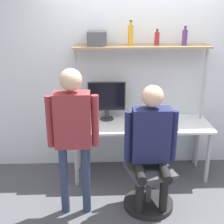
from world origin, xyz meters
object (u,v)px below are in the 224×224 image
object	(u,v)px
laptop	(149,120)
storage_box	(97,38)
bottle_amber	(131,35)
cell_phone	(174,127)
person_standing	(73,126)
bottle_red	(157,38)
monitor	(107,99)
office_chair	(148,182)
bottle_purple	(185,37)
person_seated	(151,139)

from	to	relation	value
laptop	storage_box	distance (m)	1.20
bottle_amber	cell_phone	bearing A→B (deg)	-29.89
person_standing	bottle_red	distance (m)	1.55
bottle_amber	bottle_red	size ratio (longest dim) A/B	1.52
storage_box	monitor	bearing A→B (deg)	11.37
office_chair	bottle_purple	bearing A→B (deg)	58.07
bottle_red	person_seated	bearing A→B (deg)	-100.90
laptop	storage_box	bearing A→B (deg)	161.51
person_standing	bottle_purple	xyz separation A→B (m)	(1.32, 0.93, 0.77)
monitor	person_seated	world-z (taller)	person_seated
monitor	office_chair	world-z (taller)	monitor
person_seated	bottle_red	world-z (taller)	bottle_red
laptop	person_standing	bearing A→B (deg)	-140.89
cell_phone	bottle_purple	world-z (taller)	bottle_purple
laptop	bottle_amber	distance (m)	1.07
cell_phone	person_standing	xyz separation A→B (m)	(-1.19, -0.63, 0.29)
person_standing	monitor	bearing A→B (deg)	69.13
person_standing	person_seated	bearing A→B (deg)	3.72
cell_phone	office_chair	world-z (taller)	office_chair
monitor	person_standing	xyz separation A→B (m)	(-0.37, -0.96, 0.01)
laptop	cell_phone	bearing A→B (deg)	-16.98
person_seated	bottle_purple	bearing A→B (deg)	59.89
person_seated	bottle_amber	world-z (taller)	bottle_amber
bottle_amber	storage_box	xyz separation A→B (m)	(-0.41, -0.00, -0.04)
cell_phone	person_standing	world-z (taller)	person_standing
office_chair	person_standing	size ratio (longest dim) A/B	0.58
laptop	office_chair	distance (m)	0.81
person_standing	cell_phone	bearing A→B (deg)	27.80
office_chair	person_seated	size ratio (longest dim) A/B	0.66
bottle_red	bottle_purple	bearing A→B (deg)	0.00
person_standing	bottle_red	size ratio (longest dim) A/B	8.29
bottle_amber	storage_box	world-z (taller)	bottle_amber
monitor	person_seated	bearing A→B (deg)	-63.70
monitor	bottle_red	bearing A→B (deg)	-2.16
bottle_purple	office_chair	bearing A→B (deg)	-121.93
laptop	storage_box	xyz separation A→B (m)	(-0.64, 0.21, 0.99)
bottle_red	bottle_amber	bearing A→B (deg)	180.00
cell_phone	office_chair	distance (m)	0.79
person_standing	bottle_purple	world-z (taller)	bottle_purple
monitor	bottle_amber	bearing A→B (deg)	-4.54
laptop	bottle_red	size ratio (longest dim) A/B	1.81
bottle_red	office_chair	bearing A→B (deg)	-102.13
office_chair	bottle_red	xyz separation A→B (m)	(0.18, 0.84, 1.49)
bottle_red	monitor	bearing A→B (deg)	177.84
person_standing	bottle_purple	size ratio (longest dim) A/B	7.04
laptop	bottle_purple	distance (m)	1.11
laptop	cell_phone	world-z (taller)	laptop
bottle_amber	laptop	bearing A→B (deg)	-43.03
office_chair	person_standing	xyz separation A→B (m)	(-0.80, -0.10, 0.73)
laptop	bottle_amber	bearing A→B (deg)	136.97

